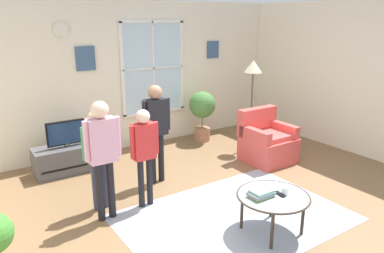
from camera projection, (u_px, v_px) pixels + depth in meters
The scene contains 17 objects.
ground_plane at pixel (232, 209), 4.69m from camera, with size 6.82×6.42×0.02m, color brown.
back_wall at pixel (130, 76), 6.69m from camera, with size 6.22×0.17×2.64m.
side_wall_right at pixel (384, 82), 6.01m from camera, with size 0.12×5.82×2.64m.
area_rug at pixel (234, 217), 4.47m from camera, with size 2.65×1.88×0.01m, color #999EAD.
tv_stand at pixel (68, 159), 5.78m from camera, with size 1.03×0.47×0.42m.
television at pixel (66, 133), 5.66m from camera, with size 0.58×0.08×0.41m.
armchair at pixel (267, 142), 6.19m from camera, with size 0.76×0.74×0.87m.
coffee_table at pixel (273, 197), 4.06m from camera, with size 0.81×0.81×0.45m.
book_stack at pixel (261, 193), 4.01m from camera, with size 0.27×0.19×0.08m.
cup at pixel (285, 191), 4.06m from camera, with size 0.08×0.08×0.09m, color white.
remote_near_books at pixel (280, 194), 4.06m from camera, with size 0.04×0.14×0.02m, color black.
person_black_shirt at pixel (156, 123), 5.21m from camera, with size 0.43×0.20×1.44m.
person_red_shirt at pixel (144, 147), 4.55m from camera, with size 0.38×0.17×1.27m.
person_pink_shirt at pixel (102, 147), 4.21m from camera, with size 0.44×0.20×1.45m.
person_green_shirt at pixel (97, 149), 4.48m from camera, with size 0.38×0.17×1.28m.
potted_plant_by_window at pixel (202, 109), 7.14m from camera, with size 0.51×0.51×0.98m.
floor_lamp at pixel (253, 75), 6.53m from camera, with size 0.32×0.32×1.63m.
Camera 1 is at (-2.77, -3.21, 2.31)m, focal length 34.47 mm.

